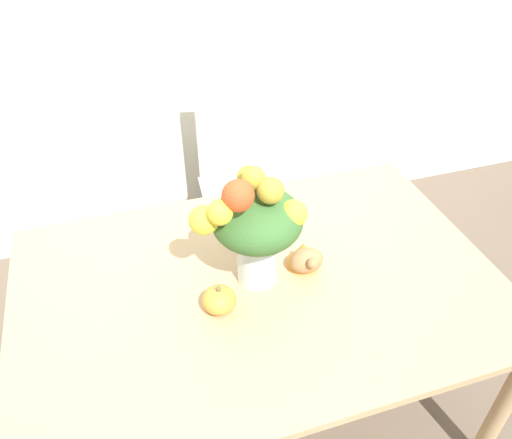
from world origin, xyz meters
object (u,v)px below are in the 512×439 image
object	(u,v)px
flower_vase	(255,225)
dining_chair_near_window	(242,178)
pumpkin	(219,300)
turkey_figurine	(305,257)

from	to	relation	value
flower_vase	dining_chair_near_window	world-z (taller)	flower_vase
pumpkin	turkey_figurine	world-z (taller)	pumpkin
flower_vase	pumpkin	world-z (taller)	flower_vase
flower_vase	turkey_figurine	world-z (taller)	flower_vase
flower_vase	dining_chair_near_window	size ratio (longest dim) A/B	0.44
dining_chair_near_window	flower_vase	bearing A→B (deg)	-99.38
turkey_figurine	flower_vase	bearing A→B (deg)	-178.68
flower_vase	pumpkin	xyz separation A→B (m)	(-0.14, -0.09, -0.19)
flower_vase	dining_chair_near_window	bearing A→B (deg)	76.36
flower_vase	pumpkin	bearing A→B (deg)	-147.18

